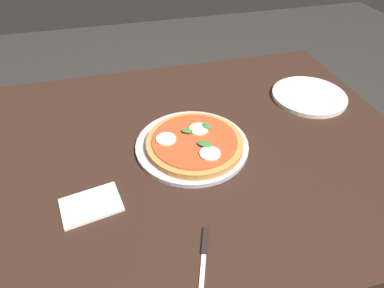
{
  "coord_description": "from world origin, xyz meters",
  "views": [
    {
      "loc": [
        0.14,
        0.67,
        1.33
      ],
      "look_at": [
        -0.03,
        0.01,
        0.75
      ],
      "focal_mm": 31.07,
      "sensor_mm": 36.0,
      "label": 1
    }
  ],
  "objects_px": {
    "serving_tray": "(192,145)",
    "napkin": "(91,205)",
    "pizza": "(195,143)",
    "dining_table": "(182,174)",
    "knife": "(204,256)",
    "plate_white": "(309,96)"
  },
  "relations": [
    {
      "from": "plate_white",
      "to": "dining_table",
      "type": "bearing_deg",
      "value": 16.34
    },
    {
      "from": "dining_table",
      "to": "serving_tray",
      "type": "relative_size",
      "value": 4.15
    },
    {
      "from": "plate_white",
      "to": "napkin",
      "type": "bearing_deg",
      "value": 21.9
    },
    {
      "from": "serving_tray",
      "to": "knife",
      "type": "height_order",
      "value": "serving_tray"
    },
    {
      "from": "plate_white",
      "to": "knife",
      "type": "distance_m",
      "value": 0.68
    },
    {
      "from": "pizza",
      "to": "plate_white",
      "type": "height_order",
      "value": "pizza"
    },
    {
      "from": "napkin",
      "to": "plate_white",
      "type": "bearing_deg",
      "value": -158.1
    },
    {
      "from": "pizza",
      "to": "plate_white",
      "type": "relative_size",
      "value": 1.08
    },
    {
      "from": "dining_table",
      "to": "serving_tray",
      "type": "distance_m",
      "value": 0.11
    },
    {
      "from": "serving_tray",
      "to": "pizza",
      "type": "bearing_deg",
      "value": 111.3
    },
    {
      "from": "dining_table",
      "to": "serving_tray",
      "type": "bearing_deg",
      "value": 167.6
    },
    {
      "from": "serving_tray",
      "to": "knife",
      "type": "bearing_deg",
      "value": 79.42
    },
    {
      "from": "pizza",
      "to": "serving_tray",
      "type": "bearing_deg",
      "value": -68.7
    },
    {
      "from": "serving_tray",
      "to": "napkin",
      "type": "height_order",
      "value": "serving_tray"
    },
    {
      "from": "knife",
      "to": "pizza",
      "type": "bearing_deg",
      "value": -101.68
    },
    {
      "from": "serving_tray",
      "to": "knife",
      "type": "relative_size",
      "value": 1.84
    },
    {
      "from": "knife",
      "to": "serving_tray",
      "type": "bearing_deg",
      "value": -100.58
    },
    {
      "from": "plate_white",
      "to": "napkin",
      "type": "height_order",
      "value": "plate_white"
    },
    {
      "from": "pizza",
      "to": "napkin",
      "type": "relative_size",
      "value": 1.99
    },
    {
      "from": "serving_tray",
      "to": "napkin",
      "type": "relative_size",
      "value": 2.35
    },
    {
      "from": "pizza",
      "to": "plate_white",
      "type": "distance_m",
      "value": 0.46
    },
    {
      "from": "plate_white",
      "to": "napkin",
      "type": "xyz_separation_m",
      "value": [
        0.7,
        0.28,
        -0.0
      ]
    }
  ]
}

